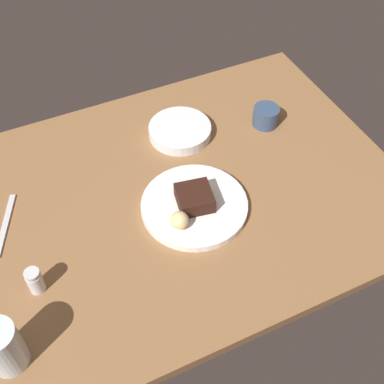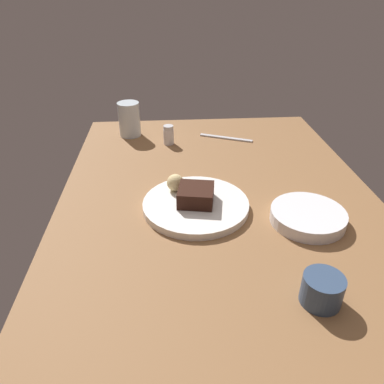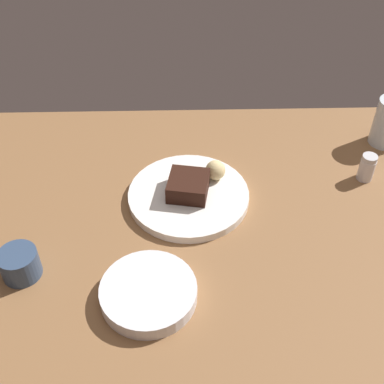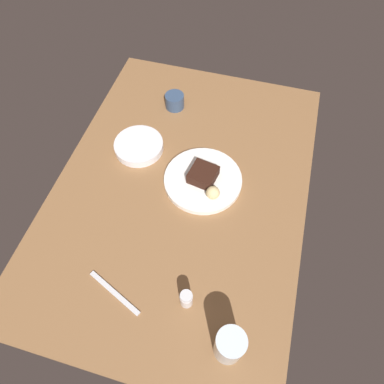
{
  "view_description": "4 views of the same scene",
  "coord_description": "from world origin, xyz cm",
  "px_view_note": "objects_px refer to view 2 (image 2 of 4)",
  "views": [
    {
      "loc": [
        29.56,
        77.34,
        100.55
      ],
      "look_at": [
        -4.11,
        5.4,
        7.98
      ],
      "focal_mm": 46.87,
      "sensor_mm": 36.0,
      "label": 1
    },
    {
      "loc": [
        -81.4,
        13.31,
        54.57
      ],
      "look_at": [
        -0.31,
        7.26,
        5.45
      ],
      "focal_mm": 34.47,
      "sensor_mm": 36.0,
      "label": 2
    },
    {
      "loc": [
        -5.45,
        -72.71,
        78.46
      ],
      "look_at": [
        -3.43,
        6.65,
        5.01
      ],
      "focal_mm": 46.21,
      "sensor_mm": 36.0,
      "label": 3
    },
    {
      "loc": [
        61.46,
        21.04,
        101.97
      ],
      "look_at": [
        2.42,
        4.57,
        5.37
      ],
      "focal_mm": 32.59,
      "sensor_mm": 36.0,
      "label": 4
    }
  ],
  "objects_px": {
    "chocolate_cake_slice": "(196,195)",
    "bread_roll": "(175,183)",
    "side_bowl": "(308,216)",
    "coffee_cup": "(322,290)",
    "salt_shaker": "(169,135)",
    "dessert_plate": "(196,205)",
    "water_glass": "(129,119)",
    "butter_knife": "(226,138)"
  },
  "relations": [
    {
      "from": "chocolate_cake_slice",
      "to": "bread_roll",
      "type": "xyz_separation_m",
      "value": [
        0.06,
        0.05,
        0.0
      ]
    },
    {
      "from": "side_bowl",
      "to": "coffee_cup",
      "type": "distance_m",
      "value": 0.25
    },
    {
      "from": "salt_shaker",
      "to": "coffee_cup",
      "type": "relative_size",
      "value": 0.89
    },
    {
      "from": "salt_shaker",
      "to": "chocolate_cake_slice",
      "type": "bearing_deg",
      "value": -171.73
    },
    {
      "from": "salt_shaker",
      "to": "coffee_cup",
      "type": "bearing_deg",
      "value": -160.51
    },
    {
      "from": "bread_roll",
      "to": "coffee_cup",
      "type": "distance_m",
      "value": 0.45
    },
    {
      "from": "dessert_plate",
      "to": "coffee_cup",
      "type": "relative_size",
      "value": 3.59
    },
    {
      "from": "water_glass",
      "to": "coffee_cup",
      "type": "relative_size",
      "value": 1.62
    },
    {
      "from": "salt_shaker",
      "to": "butter_knife",
      "type": "distance_m",
      "value": 0.21
    },
    {
      "from": "water_glass",
      "to": "coffee_cup",
      "type": "xyz_separation_m",
      "value": [
        -0.82,
        -0.39,
        -0.03
      ]
    },
    {
      "from": "dessert_plate",
      "to": "side_bowl",
      "type": "distance_m",
      "value": 0.27
    },
    {
      "from": "dessert_plate",
      "to": "bread_roll",
      "type": "height_order",
      "value": "bread_roll"
    },
    {
      "from": "dessert_plate",
      "to": "butter_knife",
      "type": "bearing_deg",
      "value": -18.27
    },
    {
      "from": "chocolate_cake_slice",
      "to": "butter_knife",
      "type": "relative_size",
      "value": 0.45
    },
    {
      "from": "chocolate_cake_slice",
      "to": "bread_roll",
      "type": "bearing_deg",
      "value": 38.2
    },
    {
      "from": "chocolate_cake_slice",
      "to": "water_glass",
      "type": "distance_m",
      "value": 0.53
    },
    {
      "from": "dessert_plate",
      "to": "salt_shaker",
      "type": "relative_size",
      "value": 4.05
    },
    {
      "from": "bread_roll",
      "to": "chocolate_cake_slice",
      "type": "bearing_deg",
      "value": -141.8
    },
    {
      "from": "water_glass",
      "to": "coffee_cup",
      "type": "bearing_deg",
      "value": -154.19
    },
    {
      "from": "chocolate_cake_slice",
      "to": "salt_shaker",
      "type": "distance_m",
      "value": 0.41
    },
    {
      "from": "dessert_plate",
      "to": "water_glass",
      "type": "height_order",
      "value": "water_glass"
    },
    {
      "from": "bread_roll",
      "to": "side_bowl",
      "type": "distance_m",
      "value": 0.34
    },
    {
      "from": "chocolate_cake_slice",
      "to": "coffee_cup",
      "type": "xyz_separation_m",
      "value": [
        -0.32,
        -0.2,
        -0.01
      ]
    },
    {
      "from": "water_glass",
      "to": "butter_knife",
      "type": "height_order",
      "value": "water_glass"
    },
    {
      "from": "water_glass",
      "to": "side_bowl",
      "type": "bearing_deg",
      "value": -141.51
    },
    {
      "from": "dessert_plate",
      "to": "bread_roll",
      "type": "relative_size",
      "value": 5.94
    },
    {
      "from": "salt_shaker",
      "to": "butter_knife",
      "type": "xyz_separation_m",
      "value": [
        0.03,
        -0.2,
        -0.03
      ]
    },
    {
      "from": "butter_knife",
      "to": "bread_roll",
      "type": "bearing_deg",
      "value": 85.99
    },
    {
      "from": "side_bowl",
      "to": "bread_roll",
      "type": "bearing_deg",
      "value": 65.75
    },
    {
      "from": "water_glass",
      "to": "coffee_cup",
      "type": "height_order",
      "value": "water_glass"
    },
    {
      "from": "dessert_plate",
      "to": "salt_shaker",
      "type": "height_order",
      "value": "salt_shaker"
    },
    {
      "from": "coffee_cup",
      "to": "dessert_plate",
      "type": "bearing_deg",
      "value": 31.8
    },
    {
      "from": "bread_roll",
      "to": "butter_knife",
      "type": "xyz_separation_m",
      "value": [
        0.38,
        -0.19,
        -0.04
      ]
    },
    {
      "from": "salt_shaker",
      "to": "water_glass",
      "type": "relative_size",
      "value": 0.55
    },
    {
      "from": "side_bowl",
      "to": "butter_knife",
      "type": "height_order",
      "value": "side_bowl"
    },
    {
      "from": "coffee_cup",
      "to": "chocolate_cake_slice",
      "type": "bearing_deg",
      "value": 31.82
    },
    {
      "from": "dessert_plate",
      "to": "side_bowl",
      "type": "relative_size",
      "value": 1.5
    },
    {
      "from": "salt_shaker",
      "to": "side_bowl",
      "type": "height_order",
      "value": "salt_shaker"
    },
    {
      "from": "dessert_plate",
      "to": "chocolate_cake_slice",
      "type": "bearing_deg",
      "value": -164.41
    },
    {
      "from": "bread_roll",
      "to": "butter_knife",
      "type": "bearing_deg",
      "value": -27.12
    },
    {
      "from": "water_glass",
      "to": "side_bowl",
      "type": "height_order",
      "value": "water_glass"
    },
    {
      "from": "dessert_plate",
      "to": "bread_roll",
      "type": "distance_m",
      "value": 0.08
    }
  ]
}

